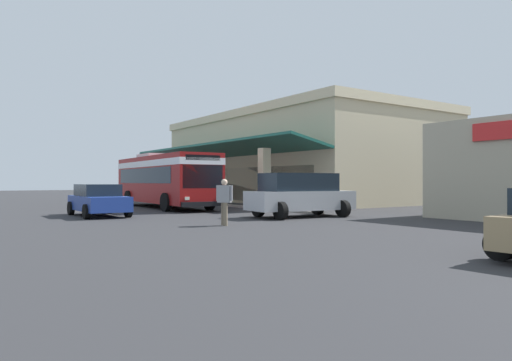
{
  "coord_description": "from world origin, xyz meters",
  "views": [
    {
      "loc": [
        31.01,
        -12.37,
        1.61
      ],
      "look_at": [
        7.88,
        3.55,
        1.66
      ],
      "focal_mm": 32.84,
      "sensor_mm": 36.0,
      "label": 1
    }
  ],
  "objects_px": {
    "parked_suv_silver": "(300,194)",
    "pedestrian": "(224,199)",
    "parked_sedan_blue": "(98,200)",
    "transit_bus": "(164,177)",
    "potted_palm": "(190,193)"
  },
  "relations": [
    {
      "from": "parked_sedan_blue",
      "to": "potted_palm",
      "type": "height_order",
      "value": "potted_palm"
    },
    {
      "from": "parked_suv_silver",
      "to": "potted_palm",
      "type": "bearing_deg",
      "value": 169.28
    },
    {
      "from": "parked_suv_silver",
      "to": "pedestrian",
      "type": "distance_m",
      "value": 5.12
    },
    {
      "from": "transit_bus",
      "to": "pedestrian",
      "type": "relative_size",
      "value": 6.7
    },
    {
      "from": "transit_bus",
      "to": "parked_suv_silver",
      "type": "xyz_separation_m",
      "value": [
        10.55,
        1.96,
        -0.84
      ]
    },
    {
      "from": "transit_bus",
      "to": "parked_sedan_blue",
      "type": "distance_m",
      "value": 7.26
    },
    {
      "from": "parked_suv_silver",
      "to": "pedestrian",
      "type": "relative_size",
      "value": 2.95
    },
    {
      "from": "potted_palm",
      "to": "transit_bus",
      "type": "bearing_deg",
      "value": -36.44
    },
    {
      "from": "parked_sedan_blue",
      "to": "pedestrian",
      "type": "height_order",
      "value": "pedestrian"
    },
    {
      "from": "parked_sedan_blue",
      "to": "pedestrian",
      "type": "distance_m",
      "value": 7.72
    },
    {
      "from": "pedestrian",
      "to": "potted_palm",
      "type": "relative_size",
      "value": 0.66
    },
    {
      "from": "parked_suv_silver",
      "to": "parked_sedan_blue",
      "type": "bearing_deg",
      "value": -128.25
    },
    {
      "from": "parked_sedan_blue",
      "to": "parked_suv_silver",
      "type": "distance_m",
      "value": 9.29
    },
    {
      "from": "potted_palm",
      "to": "parked_sedan_blue",
      "type": "bearing_deg",
      "value": -41.59
    },
    {
      "from": "pedestrian",
      "to": "potted_palm",
      "type": "xyz_separation_m",
      "value": [
        -19.33,
        8.23,
        -0.26
      ]
    }
  ]
}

